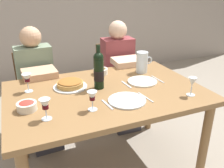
# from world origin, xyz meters

# --- Properties ---
(ground_plane) EXTENTS (8.00, 8.00, 0.00)m
(ground_plane) POSITION_xyz_m (0.00, 0.00, 0.00)
(ground_plane) COLOR gray
(dining_table) EXTENTS (1.50, 1.00, 0.76)m
(dining_table) POSITION_xyz_m (0.00, 0.00, 0.67)
(dining_table) COLOR olive
(dining_table) RESTS_ON ground
(wine_bottle) EXTENTS (0.08, 0.08, 0.35)m
(wine_bottle) POSITION_xyz_m (-0.03, 0.07, 0.91)
(wine_bottle) COLOR black
(wine_bottle) RESTS_ON dining_table
(water_pitcher) EXTENTS (0.16, 0.11, 0.19)m
(water_pitcher) POSITION_xyz_m (0.46, 0.25, 0.85)
(water_pitcher) COLOR silver
(water_pitcher) RESTS_ON dining_table
(baked_tart) EXTENTS (0.27, 0.27, 0.06)m
(baked_tart) POSITION_xyz_m (-0.24, 0.17, 0.79)
(baked_tart) COLOR silver
(baked_tart) RESTS_ON dining_table
(salad_bowl) EXTENTS (0.13, 0.13, 0.06)m
(salad_bowl) POSITION_xyz_m (-0.59, -0.09, 0.79)
(salad_bowl) COLOR silver
(salad_bowl) RESTS_ON dining_table
(olive_bowl) EXTENTS (0.13, 0.13, 0.06)m
(olive_bowl) POSITION_xyz_m (0.09, 0.35, 0.79)
(olive_bowl) COLOR white
(olive_bowl) RESTS_ON dining_table
(wine_glass_left_diner) EXTENTS (0.07, 0.07, 0.14)m
(wine_glass_left_diner) POSITION_xyz_m (-0.56, 0.21, 0.86)
(wine_glass_left_diner) COLOR silver
(wine_glass_left_diner) RESTS_ON dining_table
(wine_glass_right_diner) EXTENTS (0.06, 0.06, 0.14)m
(wine_glass_right_diner) POSITION_xyz_m (0.55, -0.32, 0.86)
(wine_glass_right_diner) COLOR silver
(wine_glass_right_diner) RESTS_ON dining_table
(wine_glass_centre) EXTENTS (0.07, 0.07, 0.13)m
(wine_glass_centre) POSITION_xyz_m (-0.19, -0.25, 0.85)
(wine_glass_centre) COLOR silver
(wine_glass_centre) RESTS_ON dining_table
(wine_glass_spare) EXTENTS (0.07, 0.07, 0.14)m
(wine_glass_spare) POSITION_xyz_m (-0.49, -0.25, 0.86)
(wine_glass_spare) COLOR silver
(wine_glass_spare) RESTS_ON dining_table
(dinner_plate_left_setting) EXTENTS (0.27, 0.27, 0.01)m
(dinner_plate_left_setting) POSITION_xyz_m (0.07, -0.23, 0.77)
(dinner_plate_left_setting) COLOR silver
(dinner_plate_left_setting) RESTS_ON dining_table
(dinner_plate_right_setting) EXTENTS (0.25, 0.25, 0.01)m
(dinner_plate_right_setting) POSITION_xyz_m (0.34, 0.04, 0.77)
(dinner_plate_right_setting) COLOR silver
(dinner_plate_right_setting) RESTS_ON dining_table
(fork_left_setting) EXTENTS (0.03, 0.16, 0.00)m
(fork_left_setting) POSITION_xyz_m (-0.08, -0.23, 0.76)
(fork_left_setting) COLOR silver
(fork_left_setting) RESTS_ON dining_table
(knife_left_setting) EXTENTS (0.03, 0.18, 0.00)m
(knife_left_setting) POSITION_xyz_m (0.22, -0.23, 0.76)
(knife_left_setting) COLOR silver
(knife_left_setting) RESTS_ON dining_table
(knife_right_setting) EXTENTS (0.02, 0.18, 0.00)m
(knife_right_setting) POSITION_xyz_m (0.49, 0.04, 0.76)
(knife_right_setting) COLOR silver
(knife_right_setting) RESTS_ON dining_table
(spoon_right_setting) EXTENTS (0.02, 0.16, 0.00)m
(spoon_right_setting) POSITION_xyz_m (0.19, 0.04, 0.76)
(spoon_right_setting) COLOR silver
(spoon_right_setting) RESTS_ON dining_table
(chair_left) EXTENTS (0.42, 0.42, 0.87)m
(chair_left) POSITION_xyz_m (-0.45, 0.91, 0.50)
(chair_left) COLOR brown
(chair_left) RESTS_ON ground
(diner_left) EXTENTS (0.35, 0.52, 1.16)m
(diner_left) POSITION_xyz_m (-0.44, 0.67, 0.62)
(diner_left) COLOR gray
(diner_left) RESTS_ON ground
(chair_right) EXTENTS (0.42, 0.42, 0.87)m
(chair_right) POSITION_xyz_m (0.45, 0.91, 0.50)
(chair_right) COLOR brown
(chair_right) RESTS_ON ground
(diner_right) EXTENTS (0.35, 0.51, 1.16)m
(diner_right) POSITION_xyz_m (0.44, 0.68, 0.62)
(diner_right) COLOR #8E3D42
(diner_right) RESTS_ON ground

